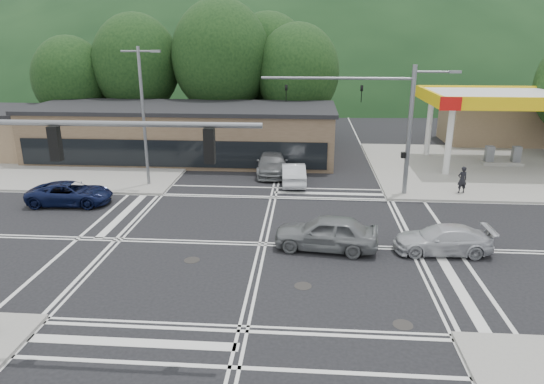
# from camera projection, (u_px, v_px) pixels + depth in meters

# --- Properties ---
(ground) EXTENTS (120.00, 120.00, 0.00)m
(ground) POSITION_uv_depth(u_px,v_px,m) (263.00, 244.00, 23.37)
(ground) COLOR black
(ground) RESTS_ON ground
(sidewalk_ne) EXTENTS (16.00, 16.00, 0.15)m
(sidewalk_ne) POSITION_uv_depth(u_px,v_px,m) (479.00, 168.00, 36.53)
(sidewalk_ne) COLOR gray
(sidewalk_ne) RESTS_ON ground
(sidewalk_nw) EXTENTS (16.00, 16.00, 0.15)m
(sidewalk_nw) POSITION_uv_depth(u_px,v_px,m) (93.00, 161.00, 38.65)
(sidewalk_nw) COLOR gray
(sidewalk_nw) RESTS_ON ground
(gas_station_canopy) EXTENTS (12.32, 8.34, 5.75)m
(gas_station_canopy) POSITION_uv_depth(u_px,v_px,m) (511.00, 101.00, 35.81)
(gas_station_canopy) COLOR silver
(gas_station_canopy) RESTS_ON ground
(convenience_store) EXTENTS (10.00, 6.00, 3.80)m
(convenience_store) POSITION_uv_depth(u_px,v_px,m) (501.00, 123.00, 45.12)
(convenience_store) COLOR #846B4F
(convenience_store) RESTS_ON ground
(commercial_row) EXTENTS (24.00, 8.00, 4.00)m
(commercial_row) POSITION_uv_depth(u_px,v_px,m) (184.00, 134.00, 39.47)
(commercial_row) COLOR brown
(commercial_row) RESTS_ON ground
(hill_north) EXTENTS (252.00, 126.00, 140.00)m
(hill_north) POSITION_uv_depth(u_px,v_px,m) (300.00, 82.00, 108.84)
(hill_north) COLOR black
(hill_north) RESTS_ON ground
(tree_n_a) EXTENTS (8.00, 8.00, 11.75)m
(tree_n_a) POSITION_uv_depth(u_px,v_px,m) (136.00, 64.00, 44.97)
(tree_n_a) COLOR #382619
(tree_n_a) RESTS_ON ground
(tree_n_b) EXTENTS (9.00, 9.00, 12.98)m
(tree_n_b) POSITION_uv_depth(u_px,v_px,m) (221.00, 57.00, 44.21)
(tree_n_b) COLOR #382619
(tree_n_b) RESTS_ON ground
(tree_n_c) EXTENTS (7.60, 7.60, 10.87)m
(tree_n_c) POSITION_uv_depth(u_px,v_px,m) (297.00, 72.00, 44.11)
(tree_n_c) COLOR #382619
(tree_n_c) RESTS_ON ground
(tree_n_d) EXTENTS (6.80, 6.80, 9.76)m
(tree_n_d) POSITION_uv_depth(u_px,v_px,m) (70.00, 79.00, 44.84)
(tree_n_d) COLOR #382619
(tree_n_d) RESTS_ON ground
(tree_n_e) EXTENTS (8.40, 8.40, 11.98)m
(tree_n_e) POSITION_uv_depth(u_px,v_px,m) (268.00, 62.00, 47.92)
(tree_n_e) COLOR #382619
(tree_n_e) RESTS_ON ground
(streetlight_nw) EXTENTS (2.50, 0.25, 9.00)m
(streetlight_nw) POSITION_uv_depth(u_px,v_px,m) (144.00, 110.00, 30.97)
(streetlight_nw) COLOR slate
(streetlight_nw) RESTS_ON ground
(signal_mast_ne) EXTENTS (11.65, 0.30, 8.00)m
(signal_mast_ne) POSITION_uv_depth(u_px,v_px,m) (390.00, 115.00, 29.12)
(signal_mast_ne) COLOR slate
(signal_mast_ne) RESTS_ON ground
(signal_mast_sw) EXTENTS (9.14, 0.28, 8.00)m
(signal_mast_sw) POSITION_uv_depth(u_px,v_px,m) (24.00, 192.00, 14.47)
(signal_mast_sw) COLOR slate
(signal_mast_sw) RESTS_ON ground
(car_blue_west) EXTENTS (4.97, 2.51, 1.35)m
(car_blue_west) POSITION_uv_depth(u_px,v_px,m) (70.00, 193.00, 28.75)
(car_blue_west) COLOR #0B1234
(car_blue_west) RESTS_ON ground
(car_grey_center) EXTENTS (5.02, 2.52, 1.64)m
(car_grey_center) POSITION_uv_depth(u_px,v_px,m) (326.00, 232.00, 22.62)
(car_grey_center) COLOR slate
(car_grey_center) RESTS_ON ground
(car_silver_east) EXTENTS (4.47, 1.91, 1.28)m
(car_silver_east) POSITION_uv_depth(u_px,v_px,m) (442.00, 239.00, 22.29)
(car_silver_east) COLOR #B5B7BD
(car_silver_east) RESTS_ON ground
(car_queue_a) EXTENTS (1.87, 4.51, 1.45)m
(car_queue_a) POSITION_uv_depth(u_px,v_px,m) (293.00, 173.00, 32.79)
(car_queue_a) COLOR silver
(car_queue_a) RESTS_ON ground
(car_queue_b) EXTENTS (1.97, 4.07, 1.34)m
(car_queue_b) POSITION_uv_depth(u_px,v_px,m) (295.00, 148.00, 40.57)
(car_queue_b) COLOR silver
(car_queue_b) RESTS_ON ground
(car_northbound) EXTENTS (2.75, 5.72, 1.61)m
(car_northbound) POSITION_uv_depth(u_px,v_px,m) (272.00, 162.00, 35.35)
(car_northbound) COLOR slate
(car_northbound) RESTS_ON ground
(pedestrian) EXTENTS (0.70, 0.54, 1.71)m
(pedestrian) POSITION_uv_depth(u_px,v_px,m) (462.00, 180.00, 30.35)
(pedestrian) COLOR black
(pedestrian) RESTS_ON sidewalk_ne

